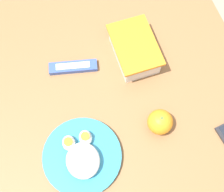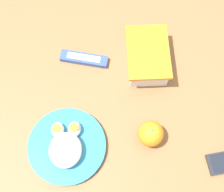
# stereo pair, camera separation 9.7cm
# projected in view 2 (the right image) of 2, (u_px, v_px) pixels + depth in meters

# --- Properties ---
(ground_plane) EXTENTS (10.00, 10.00, 0.00)m
(ground_plane) POSITION_uv_depth(u_px,v_px,m) (116.00, 139.00, 1.72)
(ground_plane) COLOR gray
(table) EXTENTS (1.02, 0.90, 0.75)m
(table) POSITION_uv_depth(u_px,v_px,m) (118.00, 98.00, 1.13)
(table) COLOR brown
(table) RESTS_ON ground_plane
(food_container) EXTENTS (0.19, 0.13, 0.08)m
(food_container) POSITION_uv_depth(u_px,v_px,m) (147.00, 57.00, 1.02)
(food_container) COLOR white
(food_container) RESTS_ON table
(orange_fruit) EXTENTS (0.08, 0.08, 0.08)m
(orange_fruit) POSITION_uv_depth(u_px,v_px,m) (151.00, 134.00, 0.92)
(orange_fruit) COLOR orange
(orange_fruit) RESTS_ON table
(rice_plate) EXTENTS (0.23, 0.23, 0.06)m
(rice_plate) POSITION_uv_depth(u_px,v_px,m) (66.00, 146.00, 0.92)
(rice_plate) COLOR teal
(rice_plate) RESTS_ON table
(candy_bar) EXTENTS (0.07, 0.16, 0.02)m
(candy_bar) POSITION_uv_depth(u_px,v_px,m) (84.00, 59.00, 1.04)
(candy_bar) COLOR #334C9E
(candy_bar) RESTS_ON table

